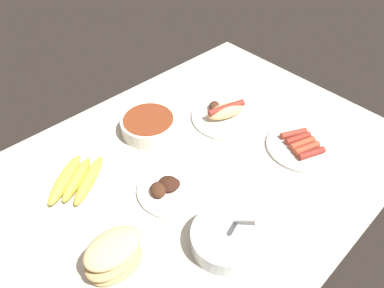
# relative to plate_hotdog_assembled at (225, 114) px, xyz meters

# --- Properties ---
(ground_plane) EXTENTS (1.20, 0.90, 0.03)m
(ground_plane) POSITION_rel_plate_hotdog_assembled_xyz_m (-0.20, -0.09, -0.03)
(ground_plane) COLOR beige
(plate_hotdog_assembled) EXTENTS (0.23, 0.23, 0.06)m
(plate_hotdog_assembled) POSITION_rel_plate_hotdog_assembled_xyz_m (0.00, 0.00, 0.00)
(plate_hotdog_assembled) COLOR white
(plate_hotdog_assembled) RESTS_ON ground_plane
(plate_grilled_meat) EXTENTS (0.19, 0.19, 0.04)m
(plate_grilled_meat) POSITION_rel_plate_hotdog_assembled_xyz_m (-0.34, -0.11, -0.01)
(plate_grilled_meat) COLOR white
(plate_grilled_meat) RESTS_ON ground_plane
(banana_bunch) EXTENTS (0.21, 0.18, 0.03)m
(banana_bunch) POSITION_rel_plate_hotdog_assembled_xyz_m (-0.51, 0.09, -0.00)
(banana_bunch) COLOR gold
(banana_bunch) RESTS_ON ground_plane
(bowl_chili) EXTENTS (0.18, 0.18, 0.05)m
(bowl_chili) POSITION_rel_plate_hotdog_assembled_xyz_m (-0.23, 0.12, 0.01)
(bowl_chili) COLOR white
(bowl_chili) RESTS_ON ground_plane
(bread_stack) EXTENTS (0.14, 0.10, 0.11)m
(bread_stack) POSITION_rel_plate_hotdog_assembled_xyz_m (-0.57, -0.20, 0.04)
(bread_stack) COLOR tan
(bread_stack) RESTS_ON ground_plane
(bowl_coleslaw) EXTENTS (0.16, 0.16, 0.15)m
(bowl_coleslaw) POSITION_rel_plate_hotdog_assembled_xyz_m (-0.35, -0.32, 0.01)
(bowl_coleslaw) COLOR silver
(bowl_coleslaw) RESTS_ON ground_plane
(plate_sausages) EXTENTS (0.22, 0.22, 0.03)m
(plate_sausages) POSITION_rel_plate_hotdog_assembled_xyz_m (0.07, -0.26, -0.01)
(plate_sausages) COLOR white
(plate_sausages) RESTS_ON ground_plane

